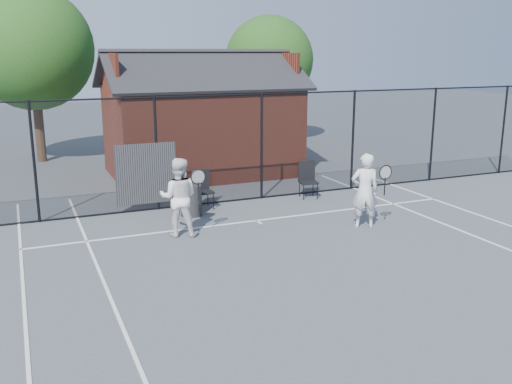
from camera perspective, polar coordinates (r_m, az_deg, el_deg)
name	(u,v)px	position (r m, az deg, el deg)	size (l,w,h in m)	color
ground	(315,260)	(11.69, 5.88, -6.79)	(80.00, 80.00, 0.00)	#43484C
court_lines	(350,284)	(10.63, 9.35, -9.03)	(11.02, 18.00, 0.01)	silver
fence	(218,152)	(15.62, -3.83, 4.04)	(22.04, 3.00, 3.00)	black
clubhouse	(201,127)	(19.61, -5.49, 6.49)	(6.50, 4.36, 4.19)	maroon
tree_left	(32,49)	(23.06, -21.48, 13.16)	(4.48, 4.48, 6.44)	black
tree_right	(269,60)	(26.38, 1.33, 13.02)	(3.97, 3.97, 5.70)	black
player_front	(365,191)	(13.74, 10.84, 0.14)	(0.86, 0.69, 1.80)	silver
player_back	(179,197)	(13.01, -7.74, -0.51)	(1.07, 0.96, 1.80)	white
chair_left	(203,190)	(15.27, -5.29, 0.18)	(0.49, 0.51, 1.02)	black
chair_right	(308,180)	(16.39, 5.27, 1.15)	(0.49, 0.51, 1.03)	black
waste_bin	(191,200)	(14.69, -6.50, -0.85)	(0.54, 0.54, 0.79)	black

